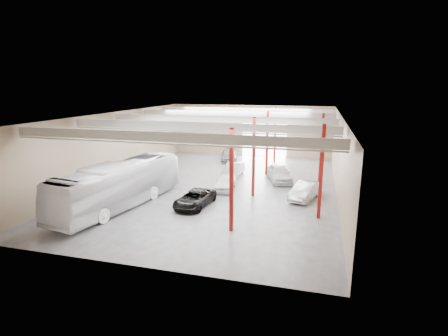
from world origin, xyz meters
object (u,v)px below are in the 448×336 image
at_px(car_row_a, 225,182).
at_px(car_row_c, 229,155).
at_px(coach_bus, 120,185).
at_px(car_right_far, 279,173).
at_px(car_row_b, 233,169).
at_px(car_right_near, 305,191).
at_px(black_sedan, 195,199).

distance_m(car_row_a, car_row_c, 13.12).
relative_size(coach_bus, car_right_far, 2.60).
distance_m(car_row_b, car_row_c, 7.98).
bearing_deg(car_right_far, car_right_near, -79.14).
xyz_separation_m(car_row_a, car_right_far, (4.62, 4.32, 0.14)).
xyz_separation_m(car_right_near, car_right_far, (-2.80, 5.20, 0.12)).
distance_m(car_row_c, car_right_far, 11.32).
xyz_separation_m(black_sedan, car_row_b, (0.69, 10.40, 0.06)).
distance_m(car_row_a, car_right_near, 7.47).
height_order(black_sedan, car_row_c, car_row_c).
bearing_deg(black_sedan, car_row_a, 83.47).
bearing_deg(car_row_b, car_right_far, -6.65).
bearing_deg(car_right_near, car_row_a, -169.72).
bearing_deg(car_row_a, coach_bus, -140.62).
bearing_deg(car_row_b, car_row_a, -81.86).
bearing_deg(black_sedan, car_row_b, 92.08).
distance_m(coach_bus, car_right_far, 16.06).
height_order(car_row_a, car_right_far, car_right_far).
relative_size(car_row_b, car_right_near, 0.97).
bearing_deg(car_row_c, coach_bus, -115.67).
relative_size(black_sedan, car_row_c, 0.95).
height_order(black_sedan, car_row_b, car_row_b).
relative_size(car_row_b, car_right_far, 0.86).
distance_m(car_row_a, car_row_b, 5.22).
relative_size(coach_bus, black_sedan, 2.76).
bearing_deg(car_right_far, car_row_a, -154.33).
bearing_deg(black_sedan, car_right_far, 64.70).
bearing_deg(black_sedan, coach_bus, -159.53).
xyz_separation_m(car_row_b, car_right_far, (5.07, -0.88, 0.14)).
xyz_separation_m(car_row_a, car_row_c, (-2.88, 12.80, 0.01)).
height_order(car_row_a, car_row_c, car_row_c).
bearing_deg(car_right_far, car_row_b, 152.76).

